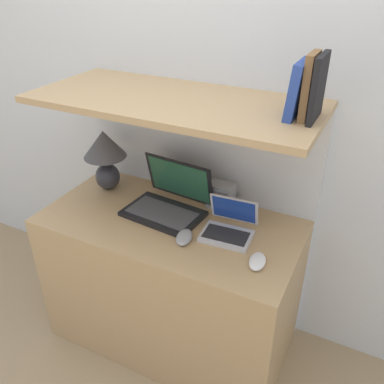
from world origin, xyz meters
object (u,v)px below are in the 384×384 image
at_px(laptop_large, 168,202).
at_px(router_box, 221,195).
at_px(book_blue, 298,90).
at_px(book_brown, 309,87).
at_px(computer_mouse, 184,237).
at_px(second_mouse, 257,261).
at_px(book_black, 318,88).
at_px(laptop_small, 229,227).
at_px(table_lamp, 105,152).

relative_size(laptop_large, router_box, 3.04).
bearing_deg(router_box, book_blue, -24.79).
bearing_deg(book_brown, computer_mouse, -157.40).
height_order(second_mouse, book_black, book_black).
xyz_separation_m(laptop_small, second_mouse, (0.18, -0.14, -0.02)).
relative_size(router_box, book_brown, 0.56).
bearing_deg(book_blue, book_brown, 0.00).
relative_size(laptop_large, book_black, 1.72).
bearing_deg(router_box, computer_mouse, -95.95).
xyz_separation_m(laptop_small, book_blue, (0.21, 0.04, 0.63)).
bearing_deg(laptop_large, book_black, -0.64).
height_order(table_lamp, second_mouse, table_lamp).
relative_size(second_mouse, book_brown, 0.54).
relative_size(table_lamp, computer_mouse, 2.48).
xyz_separation_m(laptop_small, router_box, (-0.12, 0.19, 0.03)).
height_order(laptop_small, book_blue, book_blue).
xyz_separation_m(laptop_large, laptop_small, (0.33, -0.05, -0.01)).
bearing_deg(laptop_large, book_brown, -0.67).
bearing_deg(router_box, second_mouse, -47.95).
distance_m(router_box, book_black, 0.75).
height_order(laptop_large, router_box, laptop_large).
xyz_separation_m(book_black, book_brown, (-0.03, 0.00, 0.00)).
xyz_separation_m(router_box, book_black, (0.40, -0.15, 0.61)).
bearing_deg(computer_mouse, book_black, 21.15).
relative_size(table_lamp, book_brown, 1.42).
bearing_deg(router_box, table_lamp, -171.09).
xyz_separation_m(table_lamp, book_blue, (0.94, -0.06, 0.46)).
xyz_separation_m(laptop_large, book_blue, (0.54, -0.01, 0.61)).
relative_size(router_box, book_black, 0.57).
height_order(table_lamp, router_box, table_lamp).
bearing_deg(laptop_small, laptop_large, 172.03).
bearing_deg(second_mouse, computer_mouse, 178.02).
xyz_separation_m(computer_mouse, book_brown, (0.40, 0.17, 0.66)).
relative_size(table_lamp, laptop_large, 0.83).
bearing_deg(computer_mouse, laptop_small, 39.83).
distance_m(computer_mouse, book_brown, 0.79).
distance_m(second_mouse, router_box, 0.45).
height_order(computer_mouse, second_mouse, same).
bearing_deg(laptop_large, router_box, 35.07).
bearing_deg(book_black, book_blue, 180.00).
distance_m(book_black, book_brown, 0.03).
xyz_separation_m(table_lamp, router_box, (0.60, 0.09, -0.14)).
relative_size(computer_mouse, router_box, 1.02).
bearing_deg(book_brown, router_box, 157.48).
height_order(laptop_small, second_mouse, laptop_small).
distance_m(laptop_small, router_box, 0.23).
bearing_deg(second_mouse, router_box, 132.05).
bearing_deg(computer_mouse, router_box, 84.05).
bearing_deg(laptop_large, laptop_small, -7.97).
distance_m(computer_mouse, book_blue, 0.76).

